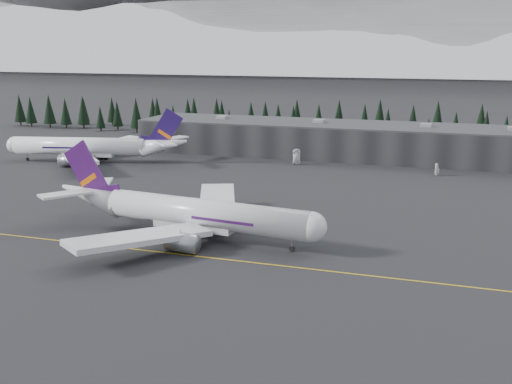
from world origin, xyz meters
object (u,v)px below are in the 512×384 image
(terminal, at_px, (344,140))
(gse_vehicle_b, at_px, (437,173))
(gse_vehicle_a, at_px, (296,162))
(jet_parked, at_px, (95,147))
(jet_main, at_px, (184,212))

(terminal, xyz_separation_m, gse_vehicle_b, (36.21, -26.64, -5.60))
(gse_vehicle_a, xyz_separation_m, gse_vehicle_b, (48.82, -4.12, -0.09))
(jet_parked, distance_m, gse_vehicle_a, 73.32)
(jet_main, height_order, gse_vehicle_b, jet_main)
(jet_main, bearing_deg, gse_vehicle_b, 66.87)
(terminal, height_order, jet_main, jet_main)
(jet_parked, bearing_deg, terminal, -166.85)
(jet_main, bearing_deg, terminal, 89.55)
(gse_vehicle_b, bearing_deg, jet_parked, -103.95)
(jet_parked, height_order, gse_vehicle_b, jet_parked)
(terminal, xyz_separation_m, jet_main, (-13.74, -114.90, -0.64))
(jet_main, xyz_separation_m, gse_vehicle_b, (49.95, 88.26, -4.97))
(terminal, height_order, gse_vehicle_b, terminal)
(terminal, xyz_separation_m, jet_parked, (-83.39, -41.04, -0.67))
(gse_vehicle_b, bearing_deg, jet_main, -50.33)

